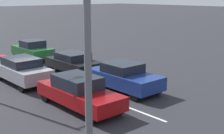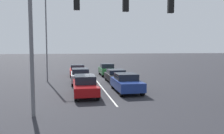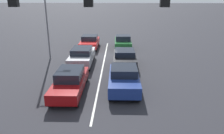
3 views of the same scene
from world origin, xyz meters
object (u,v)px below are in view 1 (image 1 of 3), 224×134
Objects in this scene: car_gray_midlane_second at (21,70)px; car_darkgreen_leftlane_third at (32,50)px; car_navy_leftlane_front at (124,77)px; car_maroon_midlane_front at (79,92)px; car_black_leftlane_second at (73,62)px.

car_gray_midlane_second is 6.83m from car_darkgreen_leftlane_third.
car_navy_leftlane_front is 1.09× the size of car_darkgreen_leftlane_third.
car_navy_leftlane_front is 3.46m from car_maroon_midlane_front.
car_black_leftlane_second is at bearing -179.38° from car_gray_midlane_second.
car_black_leftlane_second is (-0.20, -5.12, -0.06)m from car_navy_leftlane_front.
car_navy_leftlane_front is at bearing 124.79° from car_gray_midlane_second.
car_navy_leftlane_front reaches higher than car_black_leftlane_second.
car_navy_leftlane_front is 6.19m from car_gray_midlane_second.
car_darkgreen_leftlane_third is (0.02, -5.69, 0.08)m from car_black_leftlane_second.
car_maroon_midlane_front is 6.76m from car_black_leftlane_second.
car_navy_leftlane_front is 0.93× the size of car_gray_midlane_second.
car_maroon_midlane_front is 1.19× the size of car_darkgreen_leftlane_third.
car_gray_midlane_second is at bearing 57.08° from car_darkgreen_leftlane_third.
car_gray_midlane_second is at bearing -88.77° from car_maroon_midlane_front.
car_maroon_midlane_front is at bearing 10.00° from car_navy_leftlane_front.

